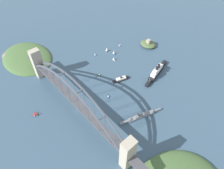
% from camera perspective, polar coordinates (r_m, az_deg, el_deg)
% --- Properties ---
extents(ground_plane, '(1400.00, 1400.00, 0.00)m').
position_cam_1_polar(ground_plane, '(334.14, -10.19, -7.55)').
color(ground_plane, '#385166').
extents(harbor_arch_bridge, '(293.28, 17.51, 70.93)m').
position_cam_1_polar(harbor_arch_bridge, '(309.91, -10.93, -4.14)').
color(harbor_arch_bridge, '#ADA38E').
rests_on(harbor_arch_bridge, ground).
extents(headland_west_shore, '(127.33, 94.68, 18.16)m').
position_cam_1_polar(headland_west_shore, '(462.99, -23.43, 6.99)').
color(headland_west_shore, '#476638').
rests_on(headland_west_shore, ground).
extents(ocean_liner, '(26.65, 83.68, 20.01)m').
position_cam_1_polar(ocean_liner, '(393.84, 12.70, 3.63)').
color(ocean_liner, black).
rests_on(ocean_liner, ground).
extents(naval_cruiser, '(27.00, 70.64, 16.77)m').
position_cam_1_polar(naval_cruiser, '(322.84, 8.22, -9.01)').
color(naval_cruiser, slate).
rests_on(naval_cruiser, ground).
extents(harbor_ferry_steamer, '(16.15, 35.19, 7.86)m').
position_cam_1_polar(harbor_ferry_steamer, '(375.08, 2.65, 1.59)').
color(harbor_ferry_steamer, black).
rests_on(harbor_ferry_steamer, ground).
extents(fort_island_mid_harbor, '(36.40, 30.65, 16.33)m').
position_cam_1_polar(fort_island_mid_harbor, '(466.12, 10.33, 11.44)').
color(fort_island_mid_harbor, '#4C6038').
rests_on(fort_island_mid_harbor, ground).
extents(seaplane_taxiing_near_bridge, '(8.52, 9.34, 4.88)m').
position_cam_1_polar(seaplane_taxiing_near_bridge, '(345.67, -21.23, -8.02)').
color(seaplane_taxiing_near_bridge, '#B7B7B2').
rests_on(seaplane_taxiing_near_bridge, ground).
extents(small_boat_0, '(7.59, 4.47, 8.13)m').
position_cam_1_polar(small_boat_0, '(418.18, 0.49, 7.48)').
color(small_boat_0, silver).
rests_on(small_boat_0, ground).
extents(small_boat_1, '(9.74, 2.29, 1.90)m').
position_cam_1_polar(small_boat_1, '(386.25, -3.72, 2.81)').
color(small_boat_1, '#2D6B3D').
rests_on(small_boat_1, ground).
extents(small_boat_2, '(9.13, 5.86, 9.19)m').
position_cam_1_polar(small_boat_2, '(434.53, 0.55, 9.27)').
color(small_boat_2, '#234C8C').
rests_on(small_boat_2, ground).
extents(small_boat_3, '(9.51, 6.36, 2.07)m').
position_cam_1_polar(small_boat_3, '(347.61, -1.12, -3.45)').
color(small_boat_3, '#234C8C').
rests_on(small_boat_3, ground).
extents(small_boat_4, '(2.72, 8.43, 2.12)m').
position_cam_1_polar(small_boat_4, '(461.91, 2.27, 11.24)').
color(small_boat_4, silver).
rests_on(small_boat_4, ground).
extents(small_boat_5, '(10.21, 6.50, 10.43)m').
position_cam_1_polar(small_boat_5, '(442.43, -1.52, 10.11)').
color(small_boat_5, black).
rests_on(small_boat_5, ground).
extents(small_boat_6, '(5.67, 4.78, 6.32)m').
position_cam_1_polar(small_boat_6, '(432.16, -4.90, 8.64)').
color(small_boat_6, '#234C8C').
rests_on(small_boat_6, ground).
extents(channel_marker_buoy, '(2.20, 2.20, 2.75)m').
position_cam_1_polar(channel_marker_buoy, '(358.20, -9.82, -2.29)').
color(channel_marker_buoy, red).
rests_on(channel_marker_buoy, ground).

